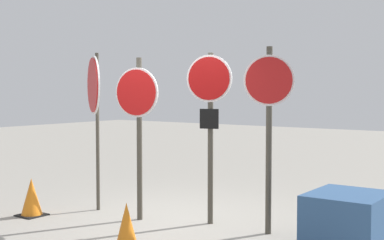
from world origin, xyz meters
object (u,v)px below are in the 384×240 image
Objects in this scene: stop_sign_0 at (94,93)px; stop_sign_3 at (269,108)px; stop_sign_1 at (138,111)px; storage_crate at (348,222)px; traffic_cone_1 at (32,197)px; stop_sign_2 at (210,106)px; traffic_cone_0 at (127,227)px.

stop_sign_3 is (2.98, 0.32, -0.19)m from stop_sign_0.
stop_sign_1 is 3.36m from storage_crate.
stop_sign_1 is 4.14× the size of traffic_cone_1.
stop_sign_2 is 2.49× the size of storage_crate.
stop_sign_3 reaches higher than traffic_cone_0.
stop_sign_0 is at bearing 166.41° from stop_sign_1.
stop_sign_3 is 2.43m from traffic_cone_0.
stop_sign_3 is at bearing 18.68° from traffic_cone_1.
stop_sign_0 reaches higher than stop_sign_2.
traffic_cone_0 is (1.95, -1.36, -1.61)m from stop_sign_0.
storage_crate is (2.16, 1.58, 0.06)m from traffic_cone_0.
traffic_cone_1 is at bearing -161.78° from stop_sign_1.
traffic_cone_0 reaches higher than traffic_cone_1.
stop_sign_0 is at bearing -176.97° from storage_crate.
stop_sign_0 is 2.87m from traffic_cone_0.
stop_sign_1 is at bearing -173.77° from stop_sign_2.
stop_sign_0 is at bearing 172.64° from stop_sign_2.
stop_sign_3 is at bearing -16.43° from stop_sign_2.
stop_sign_1 is 2.17m from traffic_cone_1.
stop_sign_3 is (1.96, 0.42, 0.07)m from stop_sign_1.
traffic_cone_1 is (-0.51, -0.86, -1.61)m from stop_sign_0.
stop_sign_0 reaches higher than stop_sign_1.
stop_sign_3 reaches higher than storage_crate.
storage_crate is (4.62, 1.07, 0.06)m from traffic_cone_1.
stop_sign_3 reaches higher than stop_sign_1.
stop_sign_1 is at bearing 126.37° from traffic_cone_0.
stop_sign_3 is at bearing 58.75° from traffic_cone_0.
stop_sign_2 reaches higher than traffic_cone_0.
stop_sign_1 reaches higher than traffic_cone_1.
storage_crate is at bearing 36.26° from traffic_cone_0.
storage_crate is at bearing 13.07° from traffic_cone_1.
stop_sign_3 is 1.77m from storage_crate.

